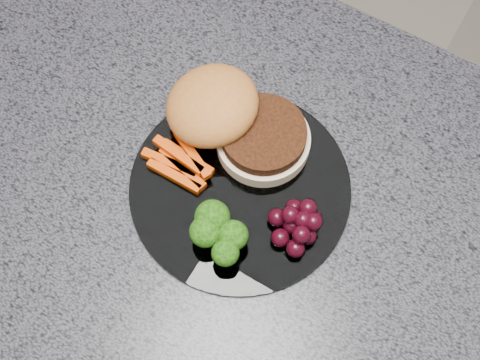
# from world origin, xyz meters

# --- Properties ---
(island_cabinet) EXTENTS (1.20, 0.60, 0.86)m
(island_cabinet) POSITION_xyz_m (0.00, 0.00, 0.43)
(island_cabinet) COLOR brown
(island_cabinet) RESTS_ON ground
(countertop) EXTENTS (1.20, 0.60, 0.04)m
(countertop) POSITION_xyz_m (0.00, 0.00, 0.88)
(countertop) COLOR #46464F
(countertop) RESTS_ON island_cabinet
(plate) EXTENTS (0.26, 0.26, 0.01)m
(plate) POSITION_xyz_m (-0.10, -0.00, 0.90)
(plate) COLOR white
(plate) RESTS_ON countertop
(burger) EXTENTS (0.20, 0.14, 0.06)m
(burger) POSITION_xyz_m (-0.15, 0.06, 0.93)
(burger) COLOR beige
(burger) RESTS_ON plate
(carrot_sticks) EXTENTS (0.09, 0.06, 0.02)m
(carrot_sticks) POSITION_xyz_m (-0.18, -0.01, 0.91)
(carrot_sticks) COLOR #D03E03
(carrot_sticks) RESTS_ON plate
(broccoli) EXTENTS (0.07, 0.06, 0.05)m
(broccoli) POSITION_xyz_m (-0.09, -0.07, 0.93)
(broccoli) COLOR #538731
(broccoli) RESTS_ON plate
(grape_bunch) EXTENTS (0.06, 0.06, 0.04)m
(grape_bunch) POSITION_xyz_m (-0.02, -0.01, 0.92)
(grape_bunch) COLOR black
(grape_bunch) RESTS_ON plate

